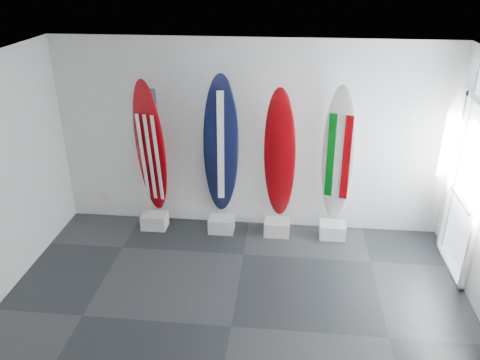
# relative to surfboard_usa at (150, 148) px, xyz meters

# --- Properties ---
(floor) EXTENTS (6.00, 6.00, 0.00)m
(floor) POSITION_rel_surfboard_usa_xyz_m (1.52, -2.28, -1.34)
(floor) COLOR black
(floor) RESTS_ON ground
(ceiling) EXTENTS (6.00, 6.00, 0.00)m
(ceiling) POSITION_rel_surfboard_usa_xyz_m (1.52, -2.28, 1.66)
(ceiling) COLOR white
(ceiling) RESTS_ON wall_back
(wall_back) EXTENTS (6.00, 0.00, 6.00)m
(wall_back) POSITION_rel_surfboard_usa_xyz_m (1.52, 0.22, 0.16)
(wall_back) COLOR white
(wall_back) RESTS_ON ground
(display_block_usa) EXTENTS (0.40, 0.30, 0.24)m
(display_block_usa) POSITION_rel_surfboard_usa_xyz_m (0.00, -0.10, -1.22)
(display_block_usa) COLOR silver
(display_block_usa) RESTS_ON floor
(surfboard_usa) EXTENTS (0.55, 0.40, 2.22)m
(surfboard_usa) POSITION_rel_surfboard_usa_xyz_m (0.00, 0.00, 0.00)
(surfboard_usa) COLOR #790307
(surfboard_usa) RESTS_ON display_block_usa
(display_block_navy) EXTENTS (0.40, 0.30, 0.24)m
(display_block_navy) POSITION_rel_surfboard_usa_xyz_m (1.10, -0.10, -1.22)
(display_block_navy) COLOR silver
(display_block_navy) RESTS_ON floor
(surfboard_navy) EXTENTS (0.61, 0.53, 2.34)m
(surfboard_navy) POSITION_rel_surfboard_usa_xyz_m (1.10, 0.00, 0.06)
(surfboard_navy) COLOR black
(surfboard_navy) RESTS_ON display_block_navy
(display_block_swiss) EXTENTS (0.40, 0.30, 0.24)m
(display_block_swiss) POSITION_rel_surfboard_usa_xyz_m (1.99, -0.10, -1.22)
(display_block_swiss) COLOR silver
(display_block_swiss) RESTS_ON floor
(surfboard_swiss) EXTENTS (0.54, 0.40, 2.15)m
(surfboard_swiss) POSITION_rel_surfboard_usa_xyz_m (1.99, 0.00, -0.03)
(surfboard_swiss) COLOR #790307
(surfboard_swiss) RESTS_ON display_block_swiss
(display_block_italy) EXTENTS (0.40, 0.30, 0.24)m
(display_block_italy) POSITION_rel_surfboard_usa_xyz_m (2.85, -0.10, -1.22)
(display_block_italy) COLOR silver
(display_block_italy) RESTS_ON floor
(surfboard_italy) EXTENTS (0.52, 0.33, 2.19)m
(surfboard_italy) POSITION_rel_surfboard_usa_xyz_m (2.85, 0.00, -0.01)
(surfboard_italy) COLOR white
(surfboard_italy) RESTS_ON display_block_italy
(wall_outlet) EXTENTS (0.09, 0.02, 0.13)m
(wall_outlet) POSITION_rel_surfboard_usa_xyz_m (-0.93, 0.20, -0.99)
(wall_outlet) COLOR silver
(wall_outlet) RESTS_ON wall_back
(glass_door) EXTENTS (0.12, 1.16, 2.85)m
(glass_door) POSITION_rel_surfboard_usa_xyz_m (4.49, -0.73, 0.08)
(glass_door) COLOR white
(glass_door) RESTS_ON floor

